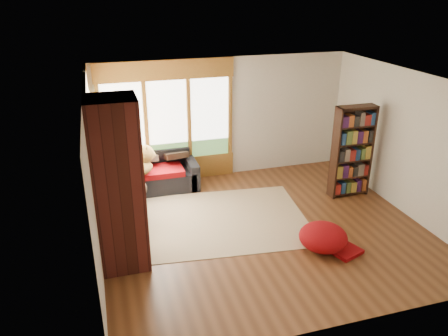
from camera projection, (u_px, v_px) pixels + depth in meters
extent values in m
plane|color=#522C16|center=(263.00, 228.00, 7.70)|extent=(5.50, 5.50, 0.00)
plane|color=white|center=(269.00, 81.00, 6.68)|extent=(5.50, 5.50, 0.00)
cube|color=silver|center=(223.00, 118.00, 9.39)|extent=(5.50, 0.04, 2.60)
cube|color=silver|center=(346.00, 238.00, 4.98)|extent=(5.50, 0.04, 2.60)
cube|color=silver|center=(93.00, 179.00, 6.47)|extent=(0.04, 5.00, 2.60)
cube|color=silver|center=(407.00, 144.00, 7.90)|extent=(0.04, 5.00, 2.60)
cube|color=olive|center=(168.00, 121.00, 9.04)|extent=(2.82, 0.10, 1.90)
cube|color=white|center=(168.00, 121.00, 9.04)|extent=(2.54, 0.09, 1.62)
cube|color=olive|center=(93.00, 149.00, 7.52)|extent=(0.10, 2.62, 1.90)
cube|color=white|center=(93.00, 149.00, 7.52)|extent=(0.09, 2.36, 1.62)
cube|color=#738559|center=(91.00, 114.00, 8.10)|extent=(0.03, 0.72, 0.90)
cube|color=#471914|center=(118.00, 186.00, 6.25)|extent=(0.70, 0.70, 2.60)
cube|color=black|center=(153.00, 182.00, 8.99)|extent=(2.20, 0.90, 0.42)
cube|color=black|center=(149.00, 158.00, 9.14)|extent=(2.20, 0.20, 0.38)
cube|color=black|center=(200.00, 172.00, 9.22)|extent=(0.20, 0.90, 0.60)
cube|color=maroon|center=(147.00, 172.00, 8.75)|extent=(1.90, 0.66, 0.12)
cube|color=black|center=(123.00, 200.00, 8.25)|extent=(0.90, 2.20, 0.42)
cube|color=black|center=(101.00, 183.00, 8.00)|extent=(0.20, 2.20, 0.38)
cube|color=black|center=(127.00, 221.00, 7.33)|extent=(0.90, 0.20, 0.60)
cube|color=maroon|center=(130.00, 194.00, 7.87)|extent=(0.66, 1.20, 0.12)
cube|color=maroon|center=(125.00, 174.00, 8.70)|extent=(0.66, 0.66, 0.12)
cube|color=beige|center=(221.00, 220.00, 7.95)|extent=(3.29, 2.65, 0.01)
cube|color=black|center=(369.00, 150.00, 8.68)|extent=(0.04, 0.26, 1.85)
cube|color=black|center=(335.00, 154.00, 8.48)|extent=(0.04, 0.26, 1.85)
cube|color=black|center=(349.00, 150.00, 8.69)|extent=(0.79, 0.02, 1.85)
cube|color=black|center=(347.00, 191.00, 8.92)|extent=(0.71, 0.24, 0.03)
cube|color=black|center=(349.00, 176.00, 8.78)|extent=(0.71, 0.24, 0.03)
cube|color=black|center=(351.00, 160.00, 8.64)|extent=(0.71, 0.24, 0.03)
cube|color=black|center=(353.00, 143.00, 8.51)|extent=(0.71, 0.24, 0.03)
cube|color=black|center=(355.00, 126.00, 8.37)|extent=(0.71, 0.24, 0.03)
cube|color=black|center=(357.00, 108.00, 8.23)|extent=(0.71, 0.24, 0.03)
cube|color=#726659|center=(353.00, 152.00, 8.56)|extent=(0.67, 0.18, 1.69)
ellipsoid|color=maroon|center=(323.00, 237.00, 7.02)|extent=(0.97, 0.97, 0.42)
ellipsoid|color=brown|center=(132.00, 165.00, 8.41)|extent=(1.02, 0.90, 0.29)
sphere|color=brown|center=(145.00, 154.00, 8.56)|extent=(0.47, 0.47, 0.35)
cone|color=brown|center=(142.00, 148.00, 8.46)|extent=(0.17, 0.17, 0.15)
ellipsoid|color=#342015|center=(132.00, 185.00, 7.60)|extent=(0.68, 0.90, 0.27)
sphere|color=#342015|center=(133.00, 172.00, 7.82)|extent=(0.39, 0.39, 0.33)
cone|color=#342015|center=(132.00, 166.00, 7.72)|extent=(0.14, 0.14, 0.14)
cube|color=#302319|center=(183.00, 149.00, 9.14)|extent=(0.45, 0.12, 0.45)
cube|color=#302319|center=(154.00, 152.00, 8.98)|extent=(0.45, 0.12, 0.45)
cube|color=#302319|center=(109.00, 165.00, 8.33)|extent=(0.45, 0.12, 0.45)
cube|color=#302319|center=(112.00, 189.00, 7.36)|extent=(0.45, 0.12, 0.45)
cube|color=maroon|center=(125.00, 155.00, 8.82)|extent=(0.42, 0.12, 0.42)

